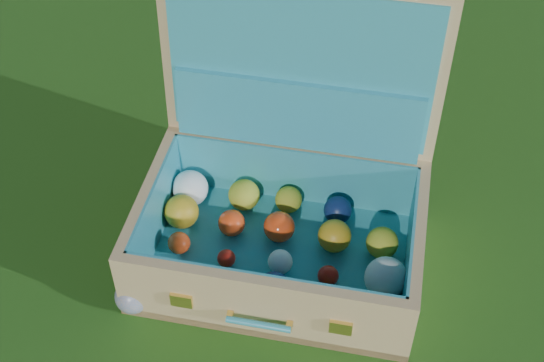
# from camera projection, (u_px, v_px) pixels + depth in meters

# --- Properties ---
(ground) EXTENTS (60.00, 60.00, 0.00)m
(ground) POSITION_uv_depth(u_px,v_px,m) (339.00, 248.00, 1.67)
(ground) COLOR #215114
(ground) RESTS_ON ground
(stray_ball) EXTENTS (0.07, 0.07, 0.07)m
(stray_ball) POSITION_uv_depth(u_px,v_px,m) (133.00, 296.00, 1.53)
(stray_ball) COLOR #4473B2
(stray_ball) RESTS_ON ground
(suitcase) EXTENTS (0.71, 0.64, 0.56)m
(suitcase) POSITION_uv_depth(u_px,v_px,m) (287.00, 188.00, 1.58)
(suitcase) COLOR #DDB577
(suitcase) RESTS_ON ground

